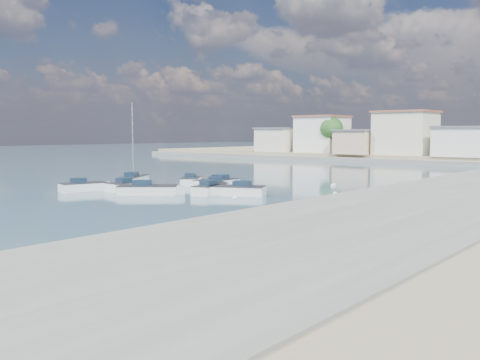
% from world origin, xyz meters
% --- Properties ---
extents(ground, '(400.00, 400.00, 0.00)m').
position_xyz_m(ground, '(0.00, 40.00, 0.00)').
color(ground, '#2B4657').
rests_on(ground, ground).
extents(breakwater, '(2.00, 31.02, 0.35)m').
position_xyz_m(breakwater, '(6.90, 12.69, 0.17)').
color(breakwater, black).
rests_on(breakwater, ground).
extents(far_shore_quay, '(160.00, 2.50, 0.80)m').
position_xyz_m(far_shore_quay, '(0.00, 71.00, 0.40)').
color(far_shore_quay, slate).
rests_on(far_shore_quay, ground).
extents(motorboat_a, '(2.87, 4.77, 1.48)m').
position_xyz_m(motorboat_a, '(-6.77, 13.51, 0.38)').
color(motorboat_a, white).
rests_on(motorboat_a, ground).
extents(motorboat_b, '(2.68, 4.86, 1.48)m').
position_xyz_m(motorboat_b, '(-17.29, 7.41, 0.38)').
color(motorboat_b, white).
rests_on(motorboat_b, ground).
extents(motorboat_c, '(4.66, 3.74, 1.48)m').
position_xyz_m(motorboat_c, '(-8.98, 16.32, 0.38)').
color(motorboat_c, white).
rests_on(motorboat_c, ground).
extents(motorboat_d, '(5.48, 4.01, 1.48)m').
position_xyz_m(motorboat_d, '(-4.35, 13.95, 0.38)').
color(motorboat_d, white).
rests_on(motorboat_d, ground).
extents(motorboat_e, '(1.68, 4.66, 1.48)m').
position_xyz_m(motorboat_e, '(-14.48, 10.41, 0.38)').
color(motorboat_e, white).
rests_on(motorboat_e, ground).
extents(motorboat_f, '(3.97, 4.45, 1.48)m').
position_xyz_m(motorboat_f, '(-14.04, 18.32, 0.38)').
color(motorboat_f, white).
rests_on(motorboat_f, ground).
extents(motorboat_g, '(2.23, 5.56, 1.48)m').
position_xyz_m(motorboat_g, '(-10.03, 17.68, 0.38)').
color(motorboat_g, white).
rests_on(motorboat_g, ground).
extents(motorboat_h, '(5.36, 5.05, 1.48)m').
position_xyz_m(motorboat_h, '(-10.39, 9.59, 0.38)').
color(motorboat_h, white).
rests_on(motorboat_h, ground).
extents(sailboat, '(4.37, 5.59, 9.00)m').
position_xyz_m(sailboat, '(-19.97, 15.40, 0.42)').
color(sailboat, white).
rests_on(sailboat, ground).
extents(mooring_buoys, '(12.20, 35.83, 0.38)m').
position_xyz_m(mooring_buoys, '(2.17, 13.71, 0.05)').
color(mooring_buoys, white).
rests_on(mooring_buoys, ground).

